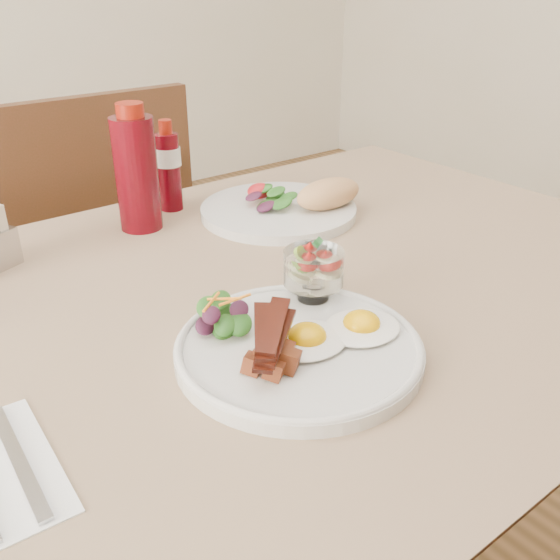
{
  "coord_description": "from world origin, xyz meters",
  "views": [
    {
      "loc": [
        -0.44,
        -0.6,
        1.15
      ],
      "look_at": [
        -0.04,
        -0.09,
        0.82
      ],
      "focal_mm": 40.0,
      "sensor_mm": 36.0,
      "label": 1
    }
  ],
  "objects_px": {
    "table": "(261,346)",
    "hot_sauce_bottle": "(169,167)",
    "chair_far": "(89,271)",
    "main_plate": "(299,350)",
    "second_plate": "(290,205)",
    "ketchup_bottle": "(136,172)",
    "fruit_cup": "(313,268)"
  },
  "relations": [
    {
      "from": "second_plate",
      "to": "main_plate",
      "type": "bearing_deg",
      "value": -127.51
    },
    {
      "from": "table",
      "to": "main_plate",
      "type": "xyz_separation_m",
      "value": [
        -0.06,
        -0.15,
        0.1
      ]
    },
    {
      "from": "main_plate",
      "to": "table",
      "type": "bearing_deg",
      "value": 69.24
    },
    {
      "from": "table",
      "to": "hot_sauce_bottle",
      "type": "xyz_separation_m",
      "value": [
        0.06,
        0.35,
        0.17
      ]
    },
    {
      "from": "chair_far",
      "to": "hot_sauce_bottle",
      "type": "distance_m",
      "value": 0.44
    },
    {
      "from": "main_plate",
      "to": "second_plate",
      "type": "relative_size",
      "value": 1.01
    },
    {
      "from": "chair_far",
      "to": "table",
      "type": "bearing_deg",
      "value": -90.0
    },
    {
      "from": "hot_sauce_bottle",
      "to": "main_plate",
      "type": "bearing_deg",
      "value": -103.35
    },
    {
      "from": "ketchup_bottle",
      "to": "main_plate",
      "type": "bearing_deg",
      "value": -94.59
    },
    {
      "from": "chair_far",
      "to": "fruit_cup",
      "type": "distance_m",
      "value": 0.8
    },
    {
      "from": "main_plate",
      "to": "hot_sauce_bottle",
      "type": "xyz_separation_m",
      "value": [
        0.12,
        0.51,
        0.07
      ]
    },
    {
      "from": "table",
      "to": "ketchup_bottle",
      "type": "relative_size",
      "value": 6.46
    },
    {
      "from": "main_plate",
      "to": "ketchup_bottle",
      "type": "xyz_separation_m",
      "value": [
        0.04,
        0.46,
        0.09
      ]
    },
    {
      "from": "chair_far",
      "to": "second_plate",
      "type": "distance_m",
      "value": 0.57
    },
    {
      "from": "table",
      "to": "main_plate",
      "type": "bearing_deg",
      "value": -110.76
    },
    {
      "from": "chair_far",
      "to": "ketchup_bottle",
      "type": "relative_size",
      "value": 4.52
    },
    {
      "from": "ketchup_bottle",
      "to": "table",
      "type": "bearing_deg",
      "value": -86.08
    },
    {
      "from": "chair_far",
      "to": "main_plate",
      "type": "height_order",
      "value": "chair_far"
    },
    {
      "from": "table",
      "to": "chair_far",
      "type": "xyz_separation_m",
      "value": [
        0.0,
        0.66,
        -0.14
      ]
    },
    {
      "from": "ketchup_bottle",
      "to": "chair_far",
      "type": "bearing_deg",
      "value": 86.65
    },
    {
      "from": "main_plate",
      "to": "second_plate",
      "type": "bearing_deg",
      "value": 52.49
    },
    {
      "from": "fruit_cup",
      "to": "main_plate",
      "type": "bearing_deg",
      "value": -138.77
    },
    {
      "from": "table",
      "to": "ketchup_bottle",
      "type": "height_order",
      "value": "ketchup_bottle"
    },
    {
      "from": "main_plate",
      "to": "fruit_cup",
      "type": "bearing_deg",
      "value": 41.23
    },
    {
      "from": "fruit_cup",
      "to": "second_plate",
      "type": "bearing_deg",
      "value": 56.15
    },
    {
      "from": "second_plate",
      "to": "ketchup_bottle",
      "type": "relative_size",
      "value": 1.34
    },
    {
      "from": "table",
      "to": "hot_sauce_bottle",
      "type": "relative_size",
      "value": 8.33
    },
    {
      "from": "table",
      "to": "hot_sauce_bottle",
      "type": "distance_m",
      "value": 0.4
    },
    {
      "from": "main_plate",
      "to": "fruit_cup",
      "type": "xyz_separation_m",
      "value": [
        0.08,
        0.07,
        0.05
      ]
    },
    {
      "from": "fruit_cup",
      "to": "ketchup_bottle",
      "type": "distance_m",
      "value": 0.39
    },
    {
      "from": "chair_far",
      "to": "hot_sauce_bottle",
      "type": "relative_size",
      "value": 5.82
    },
    {
      "from": "table",
      "to": "chair_far",
      "type": "relative_size",
      "value": 1.43
    }
  ]
}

